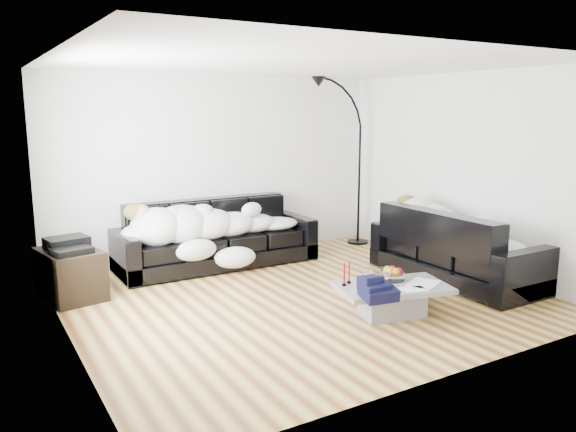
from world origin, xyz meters
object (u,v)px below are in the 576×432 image
fruit_bowl (392,273)px  wine_glass_c (387,279)px  sofa_right (456,245)px  sleeper_back (218,220)px  stereo (68,244)px  floor_lamp (359,172)px  wine_glass_b (367,280)px  av_cabinet (70,274)px  wine_glass_a (370,278)px  candle_left (344,275)px  shoes (417,297)px  sofa_back (217,234)px  sleeper_right (457,229)px  coffee_table (392,300)px  candle_right (349,273)px

fruit_bowl → wine_glass_c: bearing=-144.6°
sofa_right → wine_glass_c: bearing=110.1°
sleeper_back → fruit_bowl: (0.90, -2.53, -0.24)m
sofa_right → sleeper_back: size_ratio=0.97×
fruit_bowl → stereo: stereo is taller
stereo → floor_lamp: bearing=-5.2°
wine_glass_b → av_cabinet: 3.35m
wine_glass_a → candle_left: candle_left is taller
stereo → fruit_bowl: bearing=-48.6°
wine_glass_b → shoes: 0.94m
wine_glass_b → candle_left: (-0.15, 0.19, 0.04)m
wine_glass_a → fruit_bowl: bearing=4.5°
sofa_right → floor_lamp: bearing=-4.3°
floor_lamp → stereo: bearing=-166.7°
sofa_right → wine_glass_c: size_ratio=14.85×
sofa_back → fruit_bowl: sofa_back is taller
shoes → wine_glass_a: bearing=-176.3°
sleeper_right → fruit_bowl: 1.53m
sleeper_back → fruit_bowl: bearing=-70.5°
sleeper_right → av_cabinet: size_ratio=2.33×
sofa_right → av_cabinet: 4.65m
wine_glass_c → candle_left: candle_left is taller
fruit_bowl → stereo: size_ratio=0.58×
sleeper_back → wine_glass_c: size_ratio=15.35×
sleeper_right → wine_glass_b: bearing=106.3°
coffee_table → candle_left: size_ratio=4.80×
sleeper_right → candle_right: (-1.90, -0.31, -0.21)m
sleeper_back → candle_right: bearing=-79.6°
sleeper_back → floor_lamp: (2.50, 0.15, 0.50)m
stereo → floor_lamp: size_ratio=0.19×
sofa_back → wine_glass_b: sofa_back is taller
candle_left → fruit_bowl: bearing=-11.0°
coffee_table → stereo: size_ratio=2.59×
sleeper_back → fruit_bowl: sleeper_back is taller
sleeper_back → wine_glass_c: sleeper_back is taller
fruit_bowl → wine_glass_c: size_ratio=1.70×
wine_glass_a → wine_glass_c: bearing=-41.4°
wine_glass_a → av_cabinet: 3.37m
candle_left → floor_lamp: bearing=50.0°
sleeper_back → sleeper_right: (2.33, -2.07, 0.00)m
coffee_table → wine_glass_a: bearing=152.3°
stereo → sleeper_back: bearing=-1.4°
sofa_right → candle_left: bearing=100.0°
wine_glass_b → stereo: stereo is taller
wine_glass_c → av_cabinet: (-2.69, 2.30, -0.13)m
sleeper_right → wine_glass_c: size_ratio=12.73×
sleeper_right → wine_glass_a: size_ratio=11.45×
wine_glass_b → sofa_right: bearing=16.3°
wine_glass_c → fruit_bowl: bearing=35.4°
shoes → stereo: bearing=144.3°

